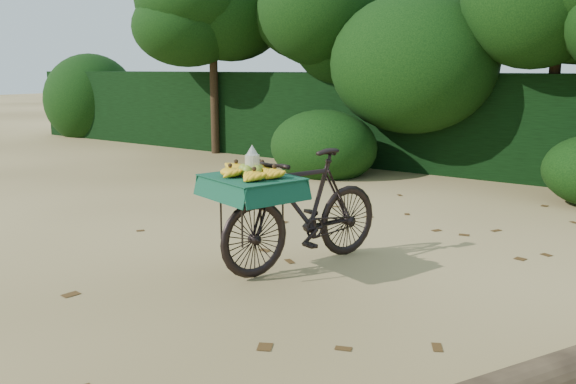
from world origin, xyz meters
The scene contains 7 objects.
ground centered at (0.00, 0.00, 0.00)m, with size 80.00×80.00×0.00m, color tan.
vendor_bicycle centered at (-0.38, -0.21, 0.58)m, with size 1.19×1.99×1.14m.
fallen_log centered at (2.26, -1.29, 0.15)m, with size 0.29×0.29×4.02m, color brown.
hedge_backdrop centered at (0.00, 6.30, 0.90)m, with size 26.00×1.80×1.80m, color black.
tree_row centered at (-0.65, 5.50, 2.00)m, with size 14.50×2.00×4.00m, color black, non-canonical shape.
bush_clumps centered at (0.50, 4.30, 0.45)m, with size 8.80×1.70×0.90m, color black, non-canonical shape.
leaf_litter centered at (0.00, 0.65, 0.01)m, with size 7.00×7.30×0.01m, color #452C12, non-canonical shape.
Camera 1 is at (2.82, -4.89, 1.89)m, focal length 38.00 mm.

